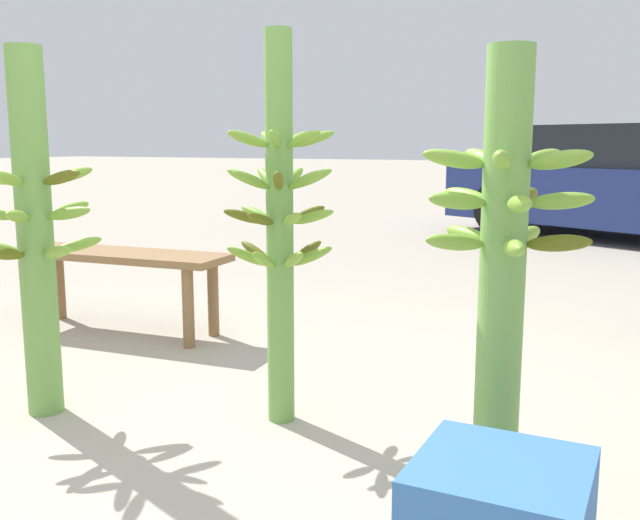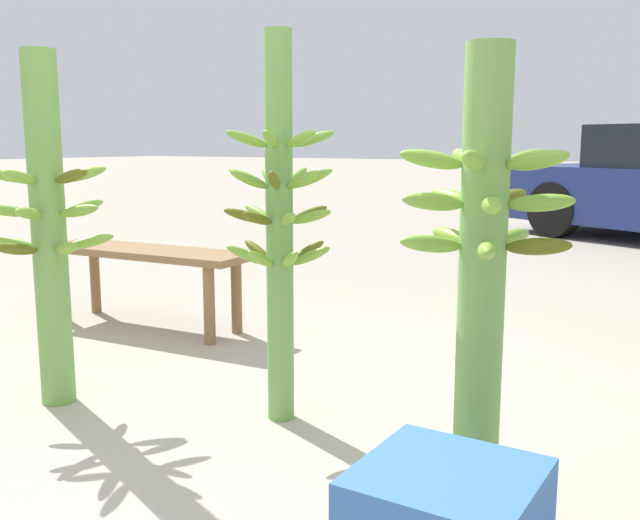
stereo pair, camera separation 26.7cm
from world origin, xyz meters
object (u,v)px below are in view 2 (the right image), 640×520
banana_stalk_left (49,228)px  market_bench (146,262)px  banana_stalk_right (482,270)px  banana_stalk_center (279,222)px

banana_stalk_left → market_bench: size_ratio=1.07×
banana_stalk_left → banana_stalk_right: size_ratio=1.07×
banana_stalk_left → market_bench: bearing=118.0°
banana_stalk_right → market_bench: size_ratio=1.00×
market_bench → banana_stalk_left: bearing=-66.4°
banana_stalk_left → banana_stalk_center: 0.94m
banana_stalk_center → market_bench: size_ratio=1.11×
banana_stalk_left → banana_stalk_center: banana_stalk_center is taller
banana_stalk_left → banana_stalk_center: size_ratio=0.97×
banana_stalk_right → banana_stalk_left: bearing=-177.6°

